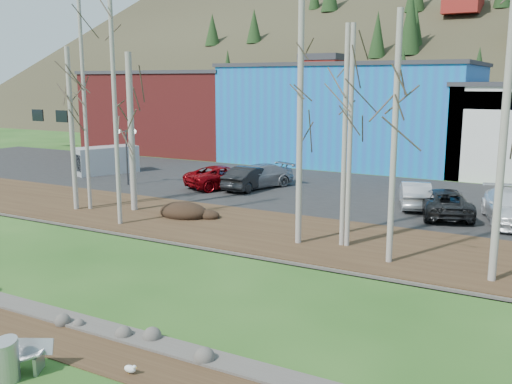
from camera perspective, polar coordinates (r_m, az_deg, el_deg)
The scene contains 30 objects.
dirt_strip at distance 16.08m, azimuth -16.52°, elevation -14.69°, with size 80.00×1.80×0.03m, color #382616.
near_bank_rocks at distance 16.72m, azimuth -14.01°, elevation -13.57°, with size 80.00×0.80×0.50m, color #47423D, non-canonical shape.
river at distance 19.66m, azimuth -5.76°, elevation -9.48°, with size 80.00×8.00×0.90m, color #132432, non-canonical shape.
far_bank_rocks at distance 22.95m, azimuth 0.11°, elevation -6.37°, with size 80.00×0.80×0.46m, color #47423D, non-canonical shape.
far_bank at distance 25.66m, azimuth 3.58°, elevation -4.33°, with size 80.00×7.00×0.15m, color #382616.
parking_lot at distance 35.19m, azimuth 10.96°, elevation -0.30°, with size 80.00×14.00×0.14m, color black.
building_brick at distance 58.32m, azimuth -7.46°, elevation 8.05°, with size 16.32×12.24×7.80m.
building_blue at distance 49.79m, azimuth 9.61°, elevation 7.77°, with size 20.40×12.24×8.30m.
hillside at distance 93.08m, azimuth 23.34°, elevation 16.75°, with size 160.00×72.00×35.00m, color #302C1C, non-canonical shape.
bench_damaged at distance 15.41m, azimuth -23.32°, elevation -14.77°, with size 1.81×1.32×0.78m.
litter_bin at distance 14.96m, azimuth -23.62°, elevation -15.29°, with size 0.54×0.54×0.93m, color #A2A4A6.
seagull at distance 14.48m, azimuth -12.45°, elevation -16.88°, with size 0.38×0.18×0.27m.
dirt_mound at distance 29.07m, azimuth -7.27°, elevation -1.89°, with size 2.64×1.86×0.52m, color black.
birch_0 at distance 31.34m, azimuth -17.95°, elevation 5.94°, with size 0.26×0.26×8.45m.
birch_1 at distance 31.11m, azimuth -16.80°, elevation 8.79°, with size 0.19×0.19×11.49m.
birch_2 at distance 30.35m, azimuth -12.36°, elevation 5.81°, with size 0.32×0.32×8.17m.
birch_3 at distance 27.37m, azimuth -13.90°, elevation 7.40°, with size 0.21×0.21×10.26m.
birch_4 at distance 23.39m, azimuth 4.41°, elevation 6.76°, with size 0.25×0.25×9.97m.
birch_5 at distance 23.25m, azimuth 9.38°, elevation 5.34°, with size 0.20×0.20×8.94m.
birch_6 at distance 21.38m, azimuth 13.67°, elevation 5.09°, with size 0.23×0.23×9.24m.
birch_7 at distance 20.33m, azimuth 23.67°, elevation 7.22°, with size 0.26×0.26×11.38m.
birch_10 at distance 23.33m, azimuth 8.86°, elevation 5.38°, with size 0.20×0.20×8.94m.
street_lamp at distance 38.13m, azimuth -12.85°, elevation 5.00°, with size 1.34×0.70×3.68m.
car_0 at distance 35.92m, azimuth -0.63°, elevation 1.44°, with size 1.55×4.44×1.46m, color black.
car_1 at distance 36.63m, azimuth -3.27°, elevation 1.56°, with size 2.33×5.06×1.41m, color #96060D.
car_2 at distance 36.46m, azimuth 0.13°, elevation 1.58°, with size 2.05×5.04×1.46m, color gray.
car_3 at distance 31.99m, azimuth 15.63°, elevation -0.22°, with size 1.50×4.30×1.42m, color silver.
car_4 at distance 30.36m, azimuth 18.26°, elevation -0.97°, with size 2.32×5.04×1.40m, color #232325.
car_5 at distance 30.00m, azimuth 24.08°, elevation -1.38°, with size 2.17×5.33×1.55m, color white.
van_grey at distance 43.53m, azimuth -15.01°, elevation 3.09°, with size 3.52×4.87×1.97m.
Camera 1 is at (10.59, -7.87, 6.88)m, focal length 40.00 mm.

